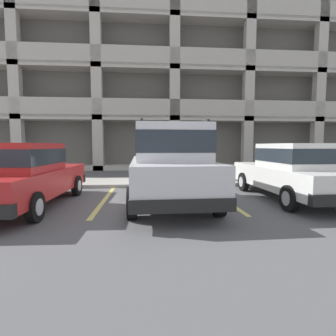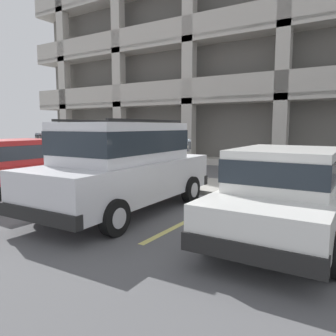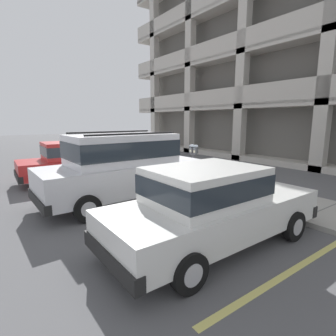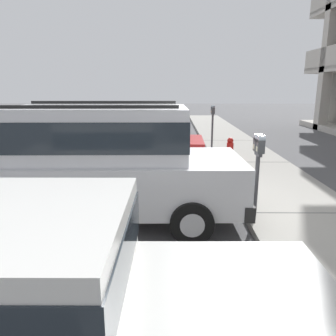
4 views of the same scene
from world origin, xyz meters
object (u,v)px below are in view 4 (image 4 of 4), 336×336
red_sedan (119,141)px  fire_hydrant (230,150)px  dark_hatchback (10,309)px  silver_suv (101,160)px  parking_meter_far (213,116)px  parking_meter_near (258,156)px

red_sedan → fire_hydrant: size_ratio=6.48×
red_sedan → dark_hatchback: (6.97, 0.37, 0.00)m
fire_hydrant → silver_suv: bearing=-34.6°
red_sedan → dark_hatchback: bearing=4.9°
silver_suv → parking_meter_far: bearing=156.4°
silver_suv → parking_meter_near: 2.63m
silver_suv → parking_meter_near: silver_suv is taller
silver_suv → parking_meter_near: (0.06, 2.63, 0.09)m
dark_hatchback → parking_meter_far: (-9.97, 2.56, 0.43)m
red_sedan → dark_hatchback: 6.98m
red_sedan → parking_meter_near: (3.57, 2.90, 0.36)m
red_sedan → silver_suv: bearing=6.2°
red_sedan → parking_meter_far: size_ratio=2.99×
parking_meter_far → parking_meter_near: bearing=-0.3°
parking_meter_near → dark_hatchback: bearing=-36.6°
parking_meter_far → fire_hydrant: bearing=6.6°
parking_meter_far → fire_hydrant: parking_meter_far is taller
red_sedan → parking_meter_near: bearing=40.9°
red_sedan → parking_meter_far: 4.22m
red_sedan → fire_hydrant: bearing=104.6°
silver_suv → dark_hatchback: 3.47m
dark_hatchback → fire_hydrant: size_ratio=6.42×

